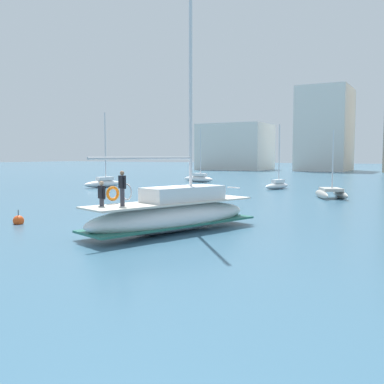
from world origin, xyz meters
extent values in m
plane|color=#38607A|center=(0.00, 0.00, 0.00)|extent=(400.00, 400.00, 0.00)
ellipsoid|color=silver|center=(1.12, -1.09, 0.70)|extent=(5.43, 9.85, 1.40)
cube|color=#236656|center=(1.12, -1.09, 0.39)|extent=(5.39, 9.68, 0.10)
cube|color=beige|center=(1.12, -1.09, 1.44)|extent=(5.09, 9.34, 0.08)
cube|color=silver|center=(1.35, -0.41, 1.83)|extent=(3.01, 4.63, 0.70)
cylinder|color=silver|center=(1.51, 0.04, 7.33)|extent=(0.16, 0.16, 11.71)
cylinder|color=#B7B7BC|center=(0.56, -2.68, 3.60)|extent=(2.01, 5.48, 0.12)
cylinder|color=silver|center=(2.57, 3.08, 1.95)|extent=(0.87, 0.35, 0.06)
torus|color=orange|center=(-0.86, -3.19, 1.95)|extent=(0.36, 0.71, 0.70)
cylinder|color=#33333D|center=(0.17, -3.81, 1.88)|extent=(0.20, 0.20, 0.80)
cube|color=black|center=(0.17, -3.81, 2.56)|extent=(0.37, 0.29, 0.56)
sphere|color=#9E7051|center=(0.17, -3.81, 2.95)|extent=(0.20, 0.20, 0.20)
cylinder|color=black|center=(-0.04, -3.74, 2.51)|extent=(0.09, 0.09, 0.50)
cylinder|color=black|center=(0.37, -3.88, 2.51)|extent=(0.09, 0.09, 0.50)
cylinder|color=#33333D|center=(-0.59, -4.31, 1.66)|extent=(0.20, 0.20, 0.35)
cube|color=black|center=(-0.59, -4.31, 2.11)|extent=(0.37, 0.29, 0.56)
sphere|color=tan|center=(-0.59, -4.31, 2.50)|extent=(0.20, 0.20, 0.20)
cylinder|color=black|center=(-0.80, -4.23, 2.06)|extent=(0.09, 0.09, 0.50)
cylinder|color=black|center=(-0.38, -4.38, 2.06)|extent=(0.09, 0.09, 0.50)
torus|color=silver|center=(0.25, -3.58, 2.10)|extent=(0.74, 0.31, 0.76)
ellipsoid|color=#B7B2A8|center=(5.28, 20.22, 0.34)|extent=(2.25, 4.03, 0.69)
ellipsoid|color=#B7B2A8|center=(3.83, 19.52, 0.34)|extent=(2.25, 4.03, 0.69)
cube|color=#B7B2A8|center=(4.55, 19.87, 0.79)|extent=(2.46, 2.80, 0.24)
cylinder|color=silver|center=(4.69, 19.58, 3.41)|extent=(0.12, 0.12, 5.00)
ellipsoid|color=silver|center=(-2.87, 27.96, 0.33)|extent=(2.20, 4.18, 0.66)
cube|color=silver|center=(-2.81, 28.15, 0.86)|extent=(1.11, 1.75, 0.40)
cylinder|color=silver|center=(-2.78, 28.25, 3.91)|extent=(0.11, 0.11, 6.50)
ellipsoid|color=white|center=(-21.52, 20.64, 0.41)|extent=(2.48, 5.24, 0.83)
cube|color=white|center=(-21.46, 20.89, 1.03)|extent=(1.28, 2.17, 0.40)
cylinder|color=silver|center=(-21.42, 21.01, 4.77)|extent=(0.13, 0.13, 7.90)
ellipsoid|color=white|center=(-16.57, 35.16, 0.43)|extent=(5.43, 2.50, 0.86)
cube|color=white|center=(-16.32, 35.10, 1.06)|extent=(2.25, 1.30, 0.40)
cylinder|color=silver|center=(-16.19, 35.07, 4.19)|extent=(0.13, 0.13, 6.66)
sphere|color=#EA4C19|center=(-7.49, -3.09, 0.18)|extent=(0.59, 0.59, 0.59)
cylinder|color=black|center=(-7.49, -3.09, 0.48)|extent=(0.04, 0.04, 0.60)
cube|color=silver|center=(-33.69, 88.44, 5.96)|extent=(17.40, 13.62, 11.92)
cube|color=silver|center=(-11.27, 91.97, 10.09)|extent=(11.69, 15.48, 20.18)
camera|label=1|loc=(12.20, -19.37, 3.72)|focal=41.14mm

